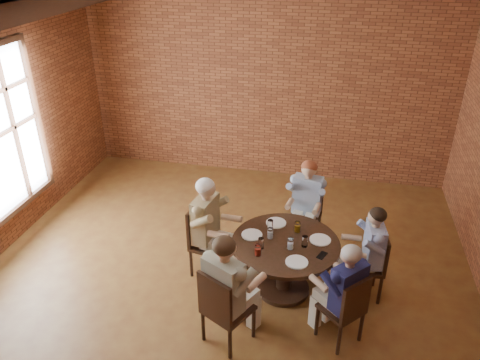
% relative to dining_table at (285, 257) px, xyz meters
% --- Properties ---
extents(floor, '(7.00, 7.00, 0.00)m').
position_rel_dining_table_xyz_m(floor, '(-0.80, -0.22, -0.53)').
color(floor, brown).
rests_on(floor, ground).
extents(ceiling, '(7.00, 7.00, 0.00)m').
position_rel_dining_table_xyz_m(ceiling, '(-0.80, -0.22, 2.87)').
color(ceiling, silver).
rests_on(ceiling, wall_back).
extents(wall_back, '(7.00, 0.00, 7.00)m').
position_rel_dining_table_xyz_m(wall_back, '(-0.80, 3.28, 1.17)').
color(wall_back, brown).
rests_on(wall_back, ground).
extents(dining_table, '(1.32, 1.32, 0.75)m').
position_rel_dining_table_xyz_m(dining_table, '(0.00, 0.00, 0.00)').
color(dining_table, '#311B10').
rests_on(dining_table, floor).
extents(chair_a, '(0.44, 0.44, 0.90)m').
position_rel_dining_table_xyz_m(chair_a, '(1.07, 0.15, -0.04)').
color(chair_a, '#311B10').
rests_on(chair_a, floor).
extents(diner_a, '(0.66, 0.57, 1.26)m').
position_rel_dining_table_xyz_m(diner_a, '(0.99, 0.14, 0.10)').
color(diner_a, '#3F59A4').
rests_on(diner_a, floor).
extents(chair_b, '(0.48, 0.48, 0.93)m').
position_rel_dining_table_xyz_m(chair_b, '(0.17, 1.17, -0.02)').
color(chair_b, '#311B10').
rests_on(chair_b, floor).
extents(diner_b, '(0.61, 0.71, 1.32)m').
position_rel_dining_table_xyz_m(diner_b, '(0.16, 1.08, 0.13)').
color(diner_b, '#808DA3').
rests_on(diner_b, floor).
extents(chair_c, '(0.53, 0.53, 0.97)m').
position_rel_dining_table_xyz_m(chair_c, '(-1.09, 0.20, -0.01)').
color(chair_c, '#311B10').
rests_on(chair_c, floor).
extents(diner_c, '(0.79, 0.68, 1.39)m').
position_rel_dining_table_xyz_m(diner_c, '(-1.00, 0.18, 0.17)').
color(diner_c, brown).
rests_on(diner_c, floor).
extents(chair_d, '(0.62, 0.62, 0.97)m').
position_rel_dining_table_xyz_m(chair_d, '(-0.55, -1.01, -0.00)').
color(chair_d, '#311B10').
rests_on(chair_d, floor).
extents(diner_d, '(0.83, 0.88, 1.40)m').
position_rel_dining_table_xyz_m(diner_d, '(-0.50, -0.93, 0.17)').
color(diner_d, '#B69E8F').
rests_on(diner_d, floor).
extents(chair_e, '(0.57, 0.57, 0.91)m').
position_rel_dining_table_xyz_m(chair_e, '(0.76, -0.71, -0.03)').
color(chair_e, '#311B10').
rests_on(chair_e, floor).
extents(diner_e, '(0.79, 0.78, 1.28)m').
position_rel_dining_table_xyz_m(diner_e, '(0.70, -0.66, 0.11)').
color(diner_e, '#1A1B49').
rests_on(diner_e, floor).
extents(plate_a, '(0.26, 0.26, 0.01)m').
position_rel_dining_table_xyz_m(plate_a, '(0.41, 0.12, 0.23)').
color(plate_a, white).
rests_on(plate_a, dining_table).
extents(plate_b, '(0.26, 0.26, 0.01)m').
position_rel_dining_table_xyz_m(plate_b, '(-0.17, 0.39, 0.23)').
color(plate_b, white).
rests_on(plate_b, dining_table).
extents(plate_c, '(0.26, 0.26, 0.01)m').
position_rel_dining_table_xyz_m(plate_c, '(-0.43, 0.06, 0.23)').
color(plate_c, white).
rests_on(plate_c, dining_table).
extents(plate_d, '(0.26, 0.26, 0.01)m').
position_rel_dining_table_xyz_m(plate_d, '(0.17, -0.37, 0.23)').
color(plate_d, white).
rests_on(plate_d, dining_table).
extents(glass_a, '(0.07, 0.07, 0.14)m').
position_rel_dining_table_xyz_m(glass_a, '(0.23, -0.04, 0.29)').
color(glass_a, white).
rests_on(glass_a, dining_table).
extents(glass_b, '(0.07, 0.07, 0.14)m').
position_rel_dining_table_xyz_m(glass_b, '(0.11, 0.26, 0.29)').
color(glass_b, white).
rests_on(glass_b, dining_table).
extents(glass_c, '(0.07, 0.07, 0.14)m').
position_rel_dining_table_xyz_m(glass_c, '(-0.23, 0.23, 0.29)').
color(glass_c, white).
rests_on(glass_c, dining_table).
extents(glass_d, '(0.07, 0.07, 0.14)m').
position_rel_dining_table_xyz_m(glass_d, '(-0.20, 0.05, 0.29)').
color(glass_d, white).
rests_on(glass_d, dining_table).
extents(glass_e, '(0.07, 0.07, 0.14)m').
position_rel_dining_table_xyz_m(glass_e, '(-0.27, -0.18, 0.29)').
color(glass_e, white).
rests_on(glass_e, dining_table).
extents(glass_f, '(0.07, 0.07, 0.14)m').
position_rel_dining_table_xyz_m(glass_f, '(-0.29, -0.32, 0.29)').
color(glass_f, white).
rests_on(glass_f, dining_table).
extents(glass_g, '(0.07, 0.07, 0.14)m').
position_rel_dining_table_xyz_m(glass_g, '(0.07, -0.12, 0.29)').
color(glass_g, white).
rests_on(glass_g, dining_table).
extents(smartphone, '(0.13, 0.17, 0.01)m').
position_rel_dining_table_xyz_m(smartphone, '(0.45, -0.18, 0.23)').
color(smartphone, black).
rests_on(smartphone, dining_table).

